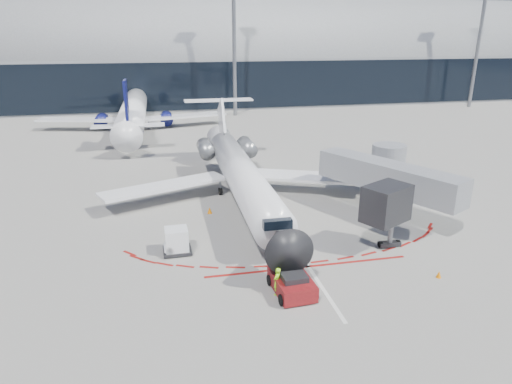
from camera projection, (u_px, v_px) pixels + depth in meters
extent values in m
plane|color=gray|center=(268.00, 206.00, 41.17)|extent=(260.00, 260.00, 0.00)
cube|color=silver|center=(264.00, 199.00, 43.01)|extent=(0.25, 40.00, 0.01)
cube|color=maroon|center=(308.00, 266.00, 30.55)|extent=(14.00, 0.25, 0.01)
cube|color=gray|center=(200.00, 80.00, 99.52)|extent=(150.00, 24.00, 10.00)
cylinder|color=gray|center=(199.00, 56.00, 97.86)|extent=(150.00, 24.00, 24.00)
cube|color=black|center=(205.00, 86.00, 88.39)|extent=(150.00, 0.20, 9.00)
cube|color=gray|center=(388.00, 177.00, 37.58)|extent=(8.22, 12.61, 2.30)
cube|color=black|center=(386.00, 203.00, 31.68)|extent=(3.86, 3.44, 2.60)
cylinder|color=slate|center=(391.00, 232.00, 33.00)|extent=(0.36, 0.36, 2.40)
cube|color=black|center=(389.00, 244.00, 33.33)|extent=(1.60, 0.60, 0.30)
cylinder|color=gray|center=(387.00, 169.00, 43.87)|extent=(3.20, 3.20, 4.80)
cylinder|color=black|center=(385.00, 190.00, 44.58)|extent=(4.00, 4.00, 0.50)
cylinder|color=slate|center=(234.00, 46.00, 82.32)|extent=(0.70, 0.70, 25.00)
cylinder|color=slate|center=(478.00, 45.00, 92.10)|extent=(0.70, 0.70, 25.00)
cylinder|color=white|center=(242.00, 176.00, 40.97)|extent=(3.01, 24.49, 3.01)
cone|color=black|center=(283.00, 241.00, 28.23)|extent=(3.01, 3.12, 3.01)
cone|color=white|center=(221.00, 141.00, 54.12)|extent=(3.01, 4.01, 3.01)
cube|color=black|center=(276.00, 221.00, 29.67)|extent=(1.89, 1.56, 0.61)
cube|color=white|center=(165.00, 186.00, 41.49)|extent=(11.92, 7.07, 0.35)
cube|color=white|center=(309.00, 177.00, 44.19)|extent=(11.92, 7.07, 0.35)
cube|color=white|center=(222.00, 121.00, 52.21)|extent=(0.28, 5.22, 5.32)
cube|color=white|center=(219.00, 100.00, 53.71)|extent=(8.01, 1.78, 0.18)
cylinder|color=slate|center=(206.00, 149.00, 49.47)|extent=(1.67, 3.78, 1.67)
cylinder|color=slate|center=(247.00, 147.00, 50.37)|extent=(1.67, 3.78, 1.67)
cylinder|color=black|center=(269.00, 249.00, 32.28)|extent=(0.24, 0.62, 0.62)
cylinder|color=black|center=(221.00, 191.00, 43.96)|extent=(0.33, 0.71, 0.71)
cylinder|color=black|center=(254.00, 189.00, 44.61)|extent=(0.33, 0.71, 0.71)
cylinder|color=slate|center=(269.00, 246.00, 32.18)|extent=(0.20, 0.20, 1.22)
cube|color=#600D12|center=(292.00, 284.00, 27.35)|extent=(2.31, 3.48, 0.94)
cube|color=black|center=(294.00, 277.00, 26.86)|extent=(1.54, 1.35, 0.37)
cylinder|color=slate|center=(280.00, 269.00, 29.51)|extent=(0.28, 2.72, 0.10)
cylinder|color=black|center=(282.00, 300.00, 26.13)|extent=(0.34, 0.69, 0.67)
cylinder|color=black|center=(314.00, 295.00, 26.64)|extent=(0.34, 0.69, 0.67)
cylinder|color=black|center=(270.00, 280.00, 28.23)|extent=(0.34, 0.69, 0.67)
cylinder|color=black|center=(300.00, 276.00, 28.73)|extent=(0.34, 0.69, 0.67)
imported|color=#A2FF1A|center=(277.00, 281.00, 27.04)|extent=(0.75, 0.75, 1.76)
cube|color=black|center=(177.00, 251.00, 32.40)|extent=(2.02, 1.74, 0.22)
cube|color=white|center=(177.00, 239.00, 32.11)|extent=(1.62, 1.53, 1.58)
cylinder|color=black|center=(167.00, 257.00, 31.66)|extent=(0.10, 0.20, 0.20)
cylinder|color=black|center=(189.00, 254.00, 32.01)|extent=(0.10, 0.20, 0.20)
cylinder|color=black|center=(166.00, 249.00, 32.84)|extent=(0.10, 0.20, 0.20)
cylinder|color=black|center=(188.00, 246.00, 33.19)|extent=(0.10, 0.20, 0.20)
cone|color=orange|center=(210.00, 210.00, 39.44)|extent=(0.41, 0.41, 0.57)
cone|color=orange|center=(439.00, 274.00, 29.11)|extent=(0.33, 0.33, 0.46)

